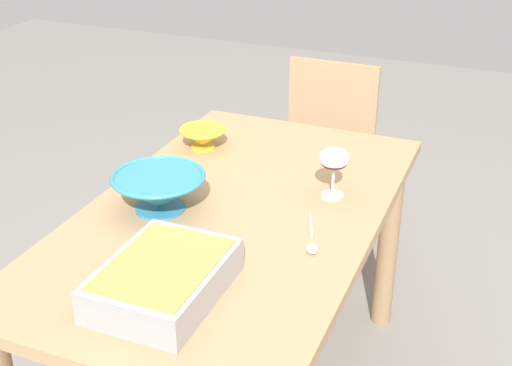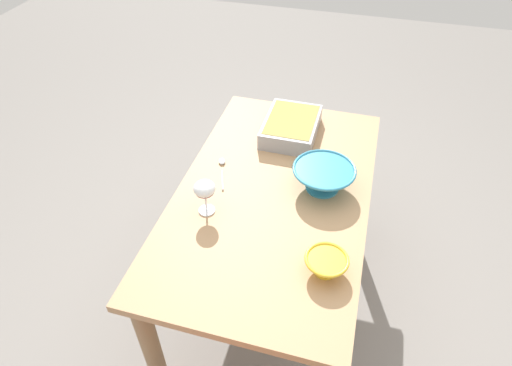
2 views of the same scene
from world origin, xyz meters
name	(u,v)px [view 1 (image 1 of 2)]	position (x,y,z in m)	size (l,w,h in m)	color
dining_table	(234,247)	(0.00, 0.00, 0.60)	(1.36, 0.79, 0.72)	tan
chair	(323,153)	(-1.03, -0.06, 0.46)	(0.39, 0.40, 0.82)	#B22D2D
wine_glass	(334,161)	(-0.19, 0.23, 0.84)	(0.09, 0.09, 0.15)	white
casserole_dish	(164,278)	(0.42, 0.02, 0.77)	(0.34, 0.25, 0.08)	#99999E
mixing_bowl	(203,137)	(-0.35, -0.27, 0.76)	(0.15, 0.15, 0.07)	yellow
small_bowl	(159,190)	(0.07, -0.19, 0.78)	(0.26, 0.26, 0.11)	teal
serving_spoon	(312,241)	(0.08, 0.26, 0.73)	(0.20, 0.09, 0.01)	silver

